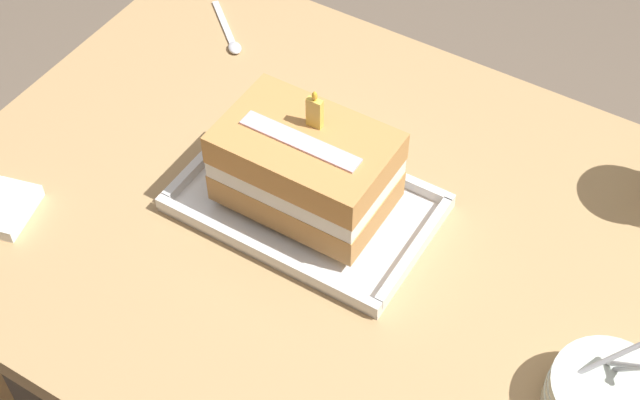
# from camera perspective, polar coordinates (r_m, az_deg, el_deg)

# --- Properties ---
(dining_table) EXTENTS (1.04, 0.76, 0.75)m
(dining_table) POSITION_cam_1_polar(r_m,az_deg,el_deg) (1.29, 0.83, -4.67)
(dining_table) COLOR tan
(dining_table) RESTS_ON ground_plane
(foil_tray) EXTENTS (0.33, 0.21, 0.02)m
(foil_tray) POSITION_cam_1_polar(r_m,az_deg,el_deg) (1.20, -0.88, -0.34)
(foil_tray) COLOR silver
(foil_tray) RESTS_ON dining_table
(birthday_cake) EXTENTS (0.21, 0.14, 0.17)m
(birthday_cake) POSITION_cam_1_polar(r_m,az_deg,el_deg) (1.15, -0.92, 2.01)
(birthday_cake) COLOR #C28849
(birthday_cake) RESTS_ON foil_tray
(bowl_stack) EXTENTS (0.13, 0.13, 0.11)m
(bowl_stack) POSITION_cam_1_polar(r_m,az_deg,el_deg) (1.07, 17.26, -11.62)
(bowl_stack) COLOR silver
(bowl_stack) RESTS_ON dining_table
(serving_spoon_near_tray) EXTENTS (0.12, 0.10, 0.01)m
(serving_spoon_near_tray) POSITION_cam_1_polar(r_m,az_deg,el_deg) (1.46, -5.55, 9.94)
(serving_spoon_near_tray) COLOR silver
(serving_spoon_near_tray) RESTS_ON dining_table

